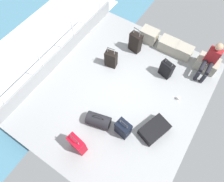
{
  "coord_description": "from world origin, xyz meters",
  "views": [
    {
      "loc": [
        1.19,
        -2.3,
        4.85
      ],
      "look_at": [
        -0.17,
        -0.22,
        0.25
      ],
      "focal_mm": 30.94,
      "sensor_mm": 36.0,
      "label": 1
    }
  ],
  "objects_px": {
    "suitcase_4": "(77,144)",
    "duffel_bag": "(98,120)",
    "suitcase_5": "(135,42)",
    "suitcase_1": "(166,69)",
    "cargo_crate_1": "(169,45)",
    "suitcase_0": "(123,129)",
    "passenger_seated": "(210,60)",
    "cargo_crate_2": "(184,52)",
    "cargo_crate_3": "(207,64)",
    "cargo_crate_0": "(149,35)",
    "suitcase_2": "(154,130)",
    "suitcase_3": "(111,59)",
    "paper_cup": "(179,98)"
  },
  "relations": [
    {
      "from": "cargo_crate_2",
      "to": "suitcase_1",
      "type": "xyz_separation_m",
      "value": [
        -0.15,
        -0.96,
        0.08
      ]
    },
    {
      "from": "suitcase_3",
      "to": "paper_cup",
      "type": "bearing_deg",
      "value": 1.0
    },
    {
      "from": "cargo_crate_1",
      "to": "suitcase_3",
      "type": "bearing_deg",
      "value": -127.4
    },
    {
      "from": "suitcase_0",
      "to": "paper_cup",
      "type": "relative_size",
      "value": 6.74
    },
    {
      "from": "suitcase_0",
      "to": "suitcase_2",
      "type": "height_order",
      "value": "suitcase_0"
    },
    {
      "from": "cargo_crate_0",
      "to": "passenger_seated",
      "type": "height_order",
      "value": "passenger_seated"
    },
    {
      "from": "cargo_crate_2",
      "to": "duffel_bag",
      "type": "xyz_separation_m",
      "value": [
        -0.93,
        -3.27,
        -0.01
      ]
    },
    {
      "from": "cargo_crate_2",
      "to": "suitcase_4",
      "type": "height_order",
      "value": "suitcase_4"
    },
    {
      "from": "suitcase_1",
      "to": "suitcase_2",
      "type": "xyz_separation_m",
      "value": [
        0.53,
        -1.73,
        -0.14
      ]
    },
    {
      "from": "cargo_crate_0",
      "to": "cargo_crate_1",
      "type": "height_order",
      "value": "cargo_crate_0"
    },
    {
      "from": "cargo_crate_1",
      "to": "suitcase_5",
      "type": "height_order",
      "value": "suitcase_5"
    },
    {
      "from": "suitcase_4",
      "to": "suitcase_5",
      "type": "relative_size",
      "value": 0.97
    },
    {
      "from": "suitcase_4",
      "to": "duffel_bag",
      "type": "bearing_deg",
      "value": 87.76
    },
    {
      "from": "suitcase_5",
      "to": "suitcase_1",
      "type": "bearing_deg",
      "value": -15.42
    },
    {
      "from": "passenger_seated",
      "to": "paper_cup",
      "type": "bearing_deg",
      "value": -100.19
    },
    {
      "from": "cargo_crate_3",
      "to": "suitcase_0",
      "type": "bearing_deg",
      "value": -108.6
    },
    {
      "from": "cargo_crate_2",
      "to": "cargo_crate_1",
      "type": "bearing_deg",
      "value": 179.17
    },
    {
      "from": "suitcase_2",
      "to": "duffel_bag",
      "type": "xyz_separation_m",
      "value": [
        -1.31,
        -0.58,
        0.05
      ]
    },
    {
      "from": "duffel_bag",
      "to": "passenger_seated",
      "type": "bearing_deg",
      "value": 60.88
    },
    {
      "from": "suitcase_1",
      "to": "cargo_crate_1",
      "type": "bearing_deg",
      "value": 109.85
    },
    {
      "from": "suitcase_5",
      "to": "paper_cup",
      "type": "distance_m",
      "value": 2.13
    },
    {
      "from": "suitcase_5",
      "to": "passenger_seated",
      "type": "bearing_deg",
      "value": 10.07
    },
    {
      "from": "cargo_crate_1",
      "to": "suitcase_5",
      "type": "relative_size",
      "value": 0.73
    },
    {
      "from": "cargo_crate_1",
      "to": "passenger_seated",
      "type": "relative_size",
      "value": 0.59
    },
    {
      "from": "cargo_crate_0",
      "to": "suitcase_1",
      "type": "distance_m",
      "value": 1.43
    },
    {
      "from": "cargo_crate_2",
      "to": "suitcase_3",
      "type": "height_order",
      "value": "suitcase_3"
    },
    {
      "from": "cargo_crate_2",
      "to": "suitcase_2",
      "type": "xyz_separation_m",
      "value": [
        0.38,
        -2.69,
        -0.06
      ]
    },
    {
      "from": "suitcase_5",
      "to": "duffel_bag",
      "type": "xyz_separation_m",
      "value": [
        0.46,
        -2.65,
        -0.16
      ]
    },
    {
      "from": "cargo_crate_0",
      "to": "cargo_crate_2",
      "type": "relative_size",
      "value": 1.1
    },
    {
      "from": "paper_cup",
      "to": "suitcase_4",
      "type": "bearing_deg",
      "value": -120.28
    },
    {
      "from": "suitcase_1",
      "to": "paper_cup",
      "type": "bearing_deg",
      "value": -37.78
    },
    {
      "from": "suitcase_2",
      "to": "cargo_crate_0",
      "type": "bearing_deg",
      "value": 120.55
    },
    {
      "from": "suitcase_0",
      "to": "suitcase_4",
      "type": "relative_size",
      "value": 0.79
    },
    {
      "from": "cargo_crate_3",
      "to": "duffel_bag",
      "type": "distance_m",
      "value": 3.63
    },
    {
      "from": "suitcase_3",
      "to": "paper_cup",
      "type": "distance_m",
      "value": 2.23
    },
    {
      "from": "cargo_crate_2",
      "to": "cargo_crate_3",
      "type": "xyz_separation_m",
      "value": [
        0.76,
        -0.06,
        0.01
      ]
    },
    {
      "from": "suitcase_5",
      "to": "duffel_bag",
      "type": "height_order",
      "value": "suitcase_5"
    },
    {
      "from": "suitcase_0",
      "to": "cargo_crate_0",
      "type": "bearing_deg",
      "value": 106.58
    },
    {
      "from": "passenger_seated",
      "to": "suitcase_5",
      "type": "distance_m",
      "value": 2.19
    },
    {
      "from": "suitcase_0",
      "to": "cargo_crate_2",
      "type": "bearing_deg",
      "value": 85.01
    },
    {
      "from": "suitcase_2",
      "to": "suitcase_4",
      "type": "distance_m",
      "value": 1.92
    },
    {
      "from": "cargo_crate_1",
      "to": "suitcase_0",
      "type": "bearing_deg",
      "value": -85.85
    },
    {
      "from": "cargo_crate_0",
      "to": "cargo_crate_1",
      "type": "relative_size",
      "value": 0.91
    },
    {
      "from": "cargo_crate_2",
      "to": "suitcase_4",
      "type": "distance_m",
      "value": 4.17
    },
    {
      "from": "suitcase_2",
      "to": "suitcase_3",
      "type": "bearing_deg",
      "value": 150.73
    },
    {
      "from": "suitcase_2",
      "to": "suitcase_4",
      "type": "height_order",
      "value": "suitcase_4"
    },
    {
      "from": "suitcase_0",
      "to": "suitcase_4",
      "type": "height_order",
      "value": "suitcase_4"
    },
    {
      "from": "suitcase_1",
      "to": "suitcase_0",
      "type": "bearing_deg",
      "value": -93.19
    },
    {
      "from": "cargo_crate_3",
      "to": "suitcase_1",
      "type": "relative_size",
      "value": 1.01
    },
    {
      "from": "cargo_crate_3",
      "to": "suitcase_5",
      "type": "xyz_separation_m",
      "value": [
        -2.15,
        -0.56,
        0.14
      ]
    }
  ]
}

